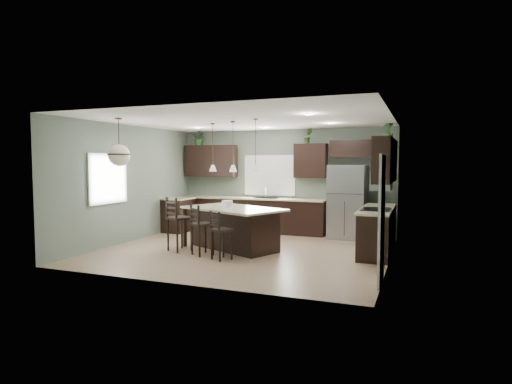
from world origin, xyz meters
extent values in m
plane|color=#9E8466|center=(0.00, 0.00, 0.00)|extent=(6.00, 6.00, 0.00)
cube|color=white|center=(2.98, -1.55, 1.02)|extent=(0.04, 0.82, 2.04)
cube|color=white|center=(-0.40, 2.73, 1.55)|extent=(1.35, 0.02, 1.00)
cube|color=white|center=(-2.98, -0.80, 1.55)|extent=(0.02, 1.10, 1.00)
cube|color=black|center=(-2.70, 1.70, 0.45)|extent=(0.60, 0.90, 0.90)
cube|color=beige|center=(-2.68, 1.70, 0.92)|extent=(0.66, 0.96, 0.04)
cube|color=black|center=(-0.85, 2.45, 0.45)|extent=(4.20, 0.60, 0.90)
cube|color=beige|center=(-0.85, 2.43, 0.92)|extent=(4.20, 0.66, 0.04)
cube|color=gray|center=(-0.40, 2.43, 0.94)|extent=(0.70, 0.45, 0.01)
cylinder|color=silver|center=(-0.40, 2.40, 1.08)|extent=(0.02, 0.02, 0.28)
cube|color=black|center=(-2.15, 2.58, 1.95)|extent=(1.55, 0.34, 0.90)
cube|color=black|center=(0.80, 2.58, 1.95)|extent=(0.85, 0.34, 0.90)
cube|color=black|center=(1.85, 2.58, 2.25)|extent=(1.05, 0.34, 0.45)
cube|color=black|center=(2.70, 0.87, 0.45)|extent=(0.60, 2.35, 0.90)
cube|color=beige|center=(2.68, 0.87, 0.92)|extent=(0.66, 2.35, 0.04)
cube|color=black|center=(2.68, 0.60, 0.94)|extent=(0.58, 0.75, 0.02)
cube|color=gray|center=(2.40, 0.60, 0.45)|extent=(0.01, 0.72, 0.60)
cube|color=black|center=(2.83, 0.87, 1.95)|extent=(0.34, 2.35, 0.90)
cube|color=gray|center=(2.78, 0.60, 1.55)|extent=(0.40, 0.75, 0.40)
cube|color=#929199|center=(1.82, 2.29, 0.93)|extent=(0.90, 0.74, 1.85)
cube|color=black|center=(-0.28, -0.01, 0.46)|extent=(2.53, 2.06, 0.92)
cylinder|color=silver|center=(-0.46, 0.08, 0.99)|extent=(0.24, 0.24, 0.14)
cube|color=black|center=(-1.30, -0.56, 0.59)|extent=(0.58, 0.58, 1.17)
cube|color=black|center=(-0.63, -0.76, 0.53)|extent=(0.54, 0.54, 1.06)
cube|color=black|center=(-0.08, -1.00, 0.49)|extent=(0.49, 0.49, 0.97)
imported|color=#275123|center=(-2.50, 2.55, 2.61)|extent=(0.46, 0.43, 0.43)
imported|color=#385726|center=(0.73, 2.55, 2.60)|extent=(0.28, 0.25, 0.41)
imported|color=#2D5726|center=(2.80, 1.79, 2.62)|extent=(0.31, 0.31, 0.43)
plane|color=#5C695B|center=(0.00, 2.75, 1.40)|extent=(6.00, 0.00, 6.00)
plane|color=#5C695B|center=(0.00, -2.75, 1.40)|extent=(6.00, 0.00, 6.00)
plane|color=#5C695B|center=(-3.00, 0.00, 1.40)|extent=(0.00, 5.50, 5.50)
plane|color=#5C695B|center=(3.00, 0.00, 1.40)|extent=(0.00, 5.50, 5.50)
plane|color=white|center=(0.00, 0.00, 2.80)|extent=(6.00, 6.00, 0.00)
camera|label=1|loc=(3.55, -8.47, 1.92)|focal=30.00mm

